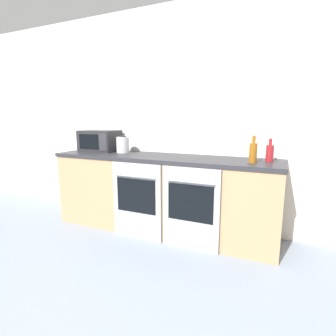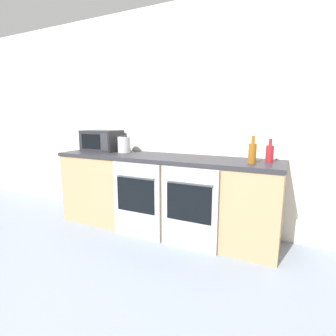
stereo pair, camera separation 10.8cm
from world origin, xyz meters
name	(u,v)px [view 1 (the left image)]	position (x,y,z in m)	size (l,w,h in m)	color
wall_back	(173,119)	(0.00, 2.21, 1.30)	(10.00, 0.06, 2.60)	silver
counter_back	(162,194)	(0.00, 1.88, 0.45)	(2.61, 0.62, 0.89)	tan
oven_left	(137,201)	(-0.16, 1.57, 0.43)	(0.58, 0.06, 0.84)	#A8AAAF
oven_right	(191,209)	(0.46, 1.57, 0.43)	(0.58, 0.06, 0.84)	#A8AAAF
microwave	(100,141)	(-0.94, 1.98, 1.02)	(0.49, 0.33, 0.27)	#232326
bottle_red	(270,153)	(1.14, 1.94, 0.98)	(0.07, 0.07, 0.23)	maroon
bottle_amber	(253,152)	(1.00, 1.81, 0.99)	(0.07, 0.07, 0.26)	#8C5114
kettle	(123,145)	(-0.57, 1.96, 0.99)	(0.16, 0.16, 0.21)	#B7BABF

